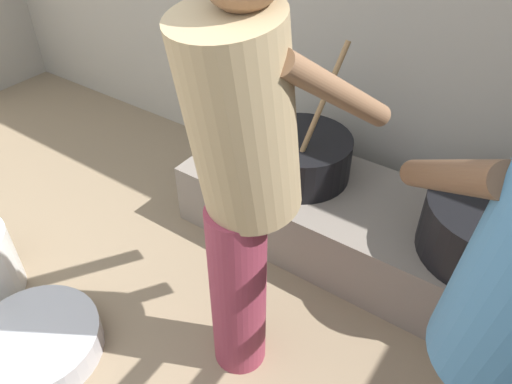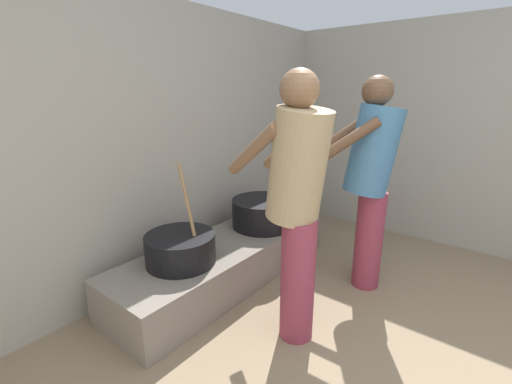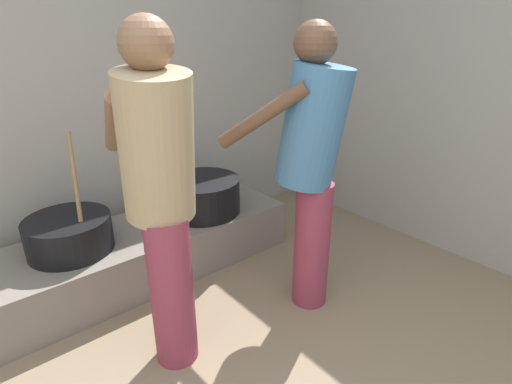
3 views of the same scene
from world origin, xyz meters
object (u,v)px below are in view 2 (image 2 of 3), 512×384
(cook_in_blue_shirt, at_px, (371,174))
(cooking_pot_main, at_px, (181,248))
(cook_in_tan_shirt, at_px, (297,195))
(cooking_pot_secondary, at_px, (263,213))

(cook_in_blue_shirt, bearing_deg, cooking_pot_main, 138.99)
(cooking_pot_main, height_order, cook_in_tan_shirt, cook_in_tan_shirt)
(cooking_pot_main, bearing_deg, cook_in_blue_shirt, -41.01)
(cook_in_blue_shirt, distance_m, cook_in_tan_shirt, 0.80)
(cooking_pot_main, xyz_separation_m, cook_in_blue_shirt, (1.01, -0.88, 0.45))
(cooking_pot_main, relative_size, cook_in_tan_shirt, 0.42)
(cooking_pot_main, distance_m, cook_in_blue_shirt, 1.41)
(cook_in_blue_shirt, bearing_deg, cooking_pot_secondary, 99.96)
(cook_in_blue_shirt, height_order, cook_in_tan_shirt, cook_in_tan_shirt)
(cooking_pot_secondary, height_order, cook_in_tan_shirt, cook_in_tan_shirt)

